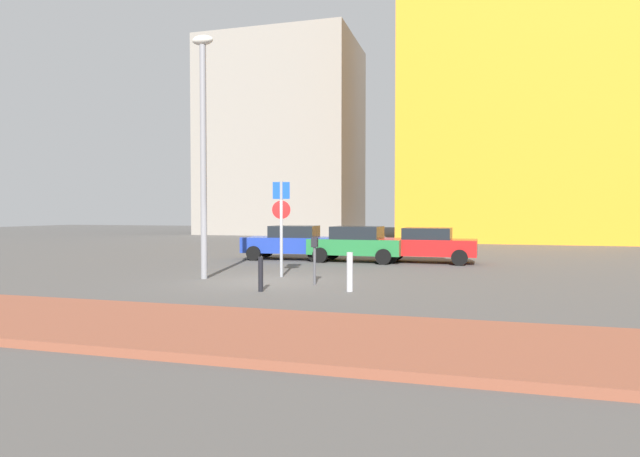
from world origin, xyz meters
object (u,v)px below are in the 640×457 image
Objects in this scene: street_lamp at (203,138)px; traffic_bollard_near at (350,272)px; parking_sign_post at (281,217)px; parked_car_blue at (291,242)px; parked_car_red at (427,244)px; traffic_bollard_mid at (261,274)px; parked_car_green at (357,243)px; parking_meter at (315,254)px.

street_lamp is 7.32× the size of traffic_bollard_near.
street_lamp is at bearing -153.21° from parking_sign_post.
parked_car_blue is 0.55× the size of street_lamp.
parked_car_blue reaches higher than parked_car_red.
parking_sign_post is 4.05m from traffic_bollard_near.
parked_car_blue is 3.99× the size of traffic_bollard_near.
street_lamp is 8.30× the size of traffic_bollard_mid.
parked_car_green is 2.95× the size of parking_meter.
traffic_bollard_near reaches higher than traffic_bollard_mid.
parked_car_green reaches higher than parked_car_blue.
parked_car_blue reaches higher than traffic_bollard_mid.
parking_sign_post is 3.51m from street_lamp.
street_lamp is at bearing 174.62° from parking_meter.
parked_car_red is at bearing 71.12° from parking_meter.
traffic_bollard_mid is (2.76, -2.03, -4.00)m from street_lamp.
parked_car_red is (5.99, 0.10, -0.02)m from parked_car_blue.
street_lamp is (-3.49, -6.95, 3.68)m from parked_car_green.
parked_car_blue is 3.05× the size of parking_meter.
parked_car_green is 7.31m from parking_meter.
parking_meter is at bearing 59.03° from traffic_bollard_mid.
parked_car_green is 8.48m from traffic_bollard_near.
parking_sign_post is 3.53m from traffic_bollard_mid.
parking_meter is (3.35, -7.60, 0.10)m from parked_car_blue.
parked_car_green is 0.97× the size of parked_car_red.
parking_meter is 5.20m from street_lamp.
parking_sign_post reaches higher than parked_car_green.
parking_meter is at bearing -108.88° from parked_car_red.
parked_car_blue is 8.31m from parking_meter.
parked_car_red is 3.02× the size of parking_meter.
street_lamp is (-2.20, -1.11, 2.49)m from parking_sign_post.
parking_sign_post is at bearing -102.45° from parked_car_green.
traffic_bollard_near is at bearing -38.73° from parking_meter.
parked_car_red is 10.06m from traffic_bollard_mid.
parking_sign_post is 2.28× the size of parking_meter.
street_lamp is at bearing -131.07° from parked_car_red.
parked_car_blue is 4.53× the size of traffic_bollard_mid.
parking_meter reaches higher than traffic_bollard_near.
parked_car_red reaches higher than parking_meter.
parked_car_red is 8.14m from parking_meter.
parked_car_blue is at bearing -179.05° from parked_car_red.
parking_sign_post reaches higher than traffic_bollard_near.
parked_car_blue is at bearing 174.57° from parked_car_green.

